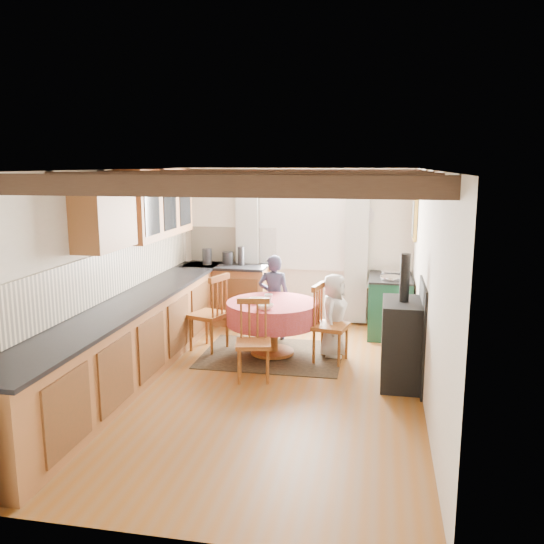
% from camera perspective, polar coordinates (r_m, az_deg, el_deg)
% --- Properties ---
extents(floor, '(3.60, 5.50, 0.00)m').
position_cam_1_polar(floor, '(6.58, -1.34, -11.20)').
color(floor, brown).
rests_on(floor, ground).
extents(ceiling, '(3.60, 5.50, 0.00)m').
position_cam_1_polar(ceiling, '(6.10, -1.44, 10.21)').
color(ceiling, white).
rests_on(ceiling, ground).
extents(wall_back, '(3.60, 0.00, 2.40)m').
position_cam_1_polar(wall_back, '(8.89, 2.38, 2.64)').
color(wall_back, silver).
rests_on(wall_back, ground).
extents(wall_front, '(3.60, 0.00, 2.40)m').
position_cam_1_polar(wall_front, '(3.68, -10.63, -9.47)').
color(wall_front, silver).
rests_on(wall_front, ground).
extents(wall_left, '(0.00, 5.50, 2.40)m').
position_cam_1_polar(wall_left, '(6.83, -16.31, -0.29)').
color(wall_left, silver).
rests_on(wall_left, ground).
extents(wall_right, '(0.00, 5.50, 2.40)m').
position_cam_1_polar(wall_right, '(6.11, 15.35, -1.52)').
color(wall_right, silver).
rests_on(wall_right, ground).
extents(beam_a, '(3.60, 0.16, 0.16)m').
position_cam_1_polar(beam_a, '(4.17, -7.38, 8.60)').
color(beam_a, '#37271A').
rests_on(beam_a, ceiling).
extents(beam_b, '(3.60, 0.16, 0.16)m').
position_cam_1_polar(beam_b, '(5.12, -3.85, 9.06)').
color(beam_b, '#37271A').
rests_on(beam_b, ceiling).
extents(beam_c, '(3.60, 0.16, 0.16)m').
position_cam_1_polar(beam_c, '(6.10, -1.44, 9.36)').
color(beam_c, '#37271A').
rests_on(beam_c, ceiling).
extents(beam_d, '(3.60, 0.16, 0.16)m').
position_cam_1_polar(beam_d, '(7.08, 0.31, 9.57)').
color(beam_d, '#37271A').
rests_on(beam_d, ceiling).
extents(beam_e, '(3.60, 0.16, 0.16)m').
position_cam_1_polar(beam_e, '(8.06, 1.63, 9.72)').
color(beam_e, '#37271A').
rests_on(beam_e, ceiling).
extents(splash_left, '(0.02, 4.50, 0.55)m').
position_cam_1_polar(splash_left, '(7.09, -15.07, 0.16)').
color(splash_left, beige).
rests_on(splash_left, wall_left).
extents(splash_back, '(1.40, 0.02, 0.55)m').
position_cam_1_polar(splash_back, '(9.07, -3.91, 2.78)').
color(splash_back, beige).
rests_on(splash_back, wall_back).
extents(base_cabinet_left, '(0.60, 5.30, 0.88)m').
position_cam_1_polar(base_cabinet_left, '(6.88, -13.74, -6.60)').
color(base_cabinet_left, brown).
rests_on(base_cabinet_left, floor).
extents(base_cabinet_back, '(1.30, 0.60, 0.88)m').
position_cam_1_polar(base_cabinet_back, '(8.96, -4.61, -2.28)').
color(base_cabinet_back, brown).
rests_on(base_cabinet_back, floor).
extents(worktop_left, '(0.64, 5.30, 0.04)m').
position_cam_1_polar(worktop_left, '(6.76, -13.76, -2.89)').
color(worktop_left, black).
rests_on(worktop_left, base_cabinet_left).
extents(worktop_back, '(1.30, 0.64, 0.04)m').
position_cam_1_polar(worktop_back, '(8.85, -4.69, 0.60)').
color(worktop_back, black).
rests_on(worktop_back, base_cabinet_back).
extents(wall_cabinet_glass, '(0.34, 1.80, 0.90)m').
position_cam_1_polar(wall_cabinet_glass, '(7.75, -11.43, 6.80)').
color(wall_cabinet_glass, brown).
rests_on(wall_cabinet_glass, wall_left).
extents(wall_cabinet_solid, '(0.34, 0.90, 0.70)m').
position_cam_1_polar(wall_cabinet_solid, '(6.39, -16.50, 5.31)').
color(wall_cabinet_solid, brown).
rests_on(wall_cabinet_solid, wall_left).
extents(window_frame, '(1.34, 0.03, 1.54)m').
position_cam_1_polar(window_frame, '(8.82, 3.03, 5.18)').
color(window_frame, white).
rests_on(window_frame, wall_back).
extents(window_pane, '(1.20, 0.01, 1.40)m').
position_cam_1_polar(window_pane, '(8.82, 3.03, 5.18)').
color(window_pane, white).
rests_on(window_pane, wall_back).
extents(curtain_left, '(0.35, 0.10, 2.10)m').
position_cam_1_polar(curtain_left, '(8.95, -2.48, 2.04)').
color(curtain_left, '#B4B9AE').
rests_on(curtain_left, wall_back).
extents(curtain_right, '(0.35, 0.10, 2.10)m').
position_cam_1_polar(curtain_right, '(8.72, 8.46, 1.70)').
color(curtain_right, '#B4B9AE').
rests_on(curtain_right, wall_back).
extents(curtain_rod, '(2.00, 0.03, 0.03)m').
position_cam_1_polar(curtain_rod, '(8.69, 2.99, 9.06)').
color(curtain_rod, black).
rests_on(curtain_rod, wall_back).
extents(wall_picture, '(0.04, 0.50, 0.60)m').
position_cam_1_polar(wall_picture, '(8.30, 14.15, 5.21)').
color(wall_picture, gold).
rests_on(wall_picture, wall_right).
extents(wall_plate, '(0.30, 0.02, 0.30)m').
position_cam_1_polar(wall_plate, '(8.71, 9.25, 5.65)').
color(wall_plate, silver).
rests_on(wall_plate, wall_back).
extents(rug, '(1.81, 1.40, 0.01)m').
position_cam_1_polar(rug, '(7.51, 0.04, -8.28)').
color(rug, black).
rests_on(rug, floor).
extents(dining_table, '(1.19, 1.19, 0.71)m').
position_cam_1_polar(dining_table, '(7.41, 0.04, -5.71)').
color(dining_table, '#BE4D69').
rests_on(dining_table, floor).
extents(chair_near, '(0.48, 0.49, 0.93)m').
position_cam_1_polar(chair_near, '(6.57, -1.89, -6.90)').
color(chair_near, '#92541F').
rests_on(chair_near, floor).
extents(chair_left, '(0.59, 0.57, 1.04)m').
position_cam_1_polar(chair_left, '(7.64, -6.38, -4.00)').
color(chair_left, '#92541F').
rests_on(chair_left, floor).
extents(chair_right, '(0.52, 0.51, 0.99)m').
position_cam_1_polar(chair_right, '(7.17, 5.92, -5.16)').
color(chair_right, '#92541F').
rests_on(chair_right, floor).
extents(aga_range, '(0.62, 0.95, 0.88)m').
position_cam_1_polar(aga_range, '(8.46, 11.74, -3.26)').
color(aga_range, '#113824').
rests_on(aga_range, floor).
extents(cast_iron_stove, '(0.45, 0.75, 1.50)m').
position_cam_1_polar(cast_iron_stove, '(6.52, 13.01, -4.72)').
color(cast_iron_stove, black).
rests_on(cast_iron_stove, floor).
extents(child_far, '(0.46, 0.31, 1.22)m').
position_cam_1_polar(child_far, '(8.01, 0.19, -2.57)').
color(child_far, '#2C2F48').
rests_on(child_far, floor).
extents(child_right, '(0.44, 0.59, 1.09)m').
position_cam_1_polar(child_right, '(7.37, 6.23, -4.35)').
color(child_right, silver).
rests_on(child_right, floor).
extents(bowl_a, '(0.27, 0.27, 0.06)m').
position_cam_1_polar(bowl_a, '(7.27, -1.48, -2.89)').
color(bowl_a, silver).
rests_on(bowl_a, dining_table).
extents(bowl_b, '(0.30, 0.30, 0.07)m').
position_cam_1_polar(bowl_b, '(6.94, -0.72, -3.51)').
color(bowl_b, silver).
rests_on(bowl_b, dining_table).
extents(cup, '(0.15, 0.15, 0.10)m').
position_cam_1_polar(cup, '(7.32, -0.35, -2.61)').
color(cup, silver).
rests_on(cup, dining_table).
extents(canister_tall, '(0.15, 0.15, 0.25)m').
position_cam_1_polar(canister_tall, '(8.87, -6.54, 1.54)').
color(canister_tall, '#262628').
rests_on(canister_tall, worktop_back).
extents(canister_wide, '(0.17, 0.17, 0.19)m').
position_cam_1_polar(canister_wide, '(8.93, -4.47, 1.44)').
color(canister_wide, '#262628').
rests_on(canister_wide, worktop_back).
extents(canister_slim, '(0.10, 0.10, 0.29)m').
position_cam_1_polar(canister_slim, '(8.77, -3.12, 1.62)').
color(canister_slim, '#262628').
rests_on(canister_slim, worktop_back).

